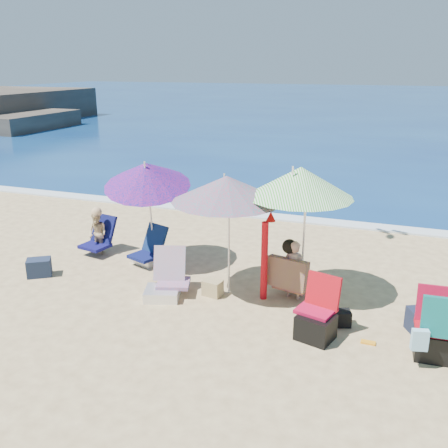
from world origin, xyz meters
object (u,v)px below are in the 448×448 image
(chair_navy, at_px, (149,253))
(person_center, at_px, (291,270))
(umbrella_blue, at_px, (147,175))
(chair_rainbow, at_px, (166,284))
(umbrella_turquoise, at_px, (227,189))
(umbrella_striped, at_px, (300,182))
(person_left, at_px, (98,233))
(furled_umbrella, at_px, (266,252))
(camp_chair_right, at_px, (435,334))
(camp_chair_left, at_px, (317,320))

(chair_navy, distance_m, person_center, 2.91)
(umbrella_blue, distance_m, person_center, 3.04)
(umbrella_blue, bearing_deg, chair_rainbow, -51.17)
(umbrella_turquoise, height_order, umbrella_blue, umbrella_blue)
(umbrella_striped, distance_m, umbrella_blue, 2.83)
(chair_rainbow, relative_size, person_left, 0.95)
(furled_umbrella, relative_size, camp_chair_right, 1.53)
(furled_umbrella, distance_m, camp_chair_left, 1.45)
(umbrella_turquoise, xyz_separation_m, chair_rainbow, (-0.88, -0.44, -1.55))
(umbrella_turquoise, height_order, chair_navy, umbrella_turquoise)
(chair_rainbow, bearing_deg, camp_chair_right, -6.66)
(furled_umbrella, xyz_separation_m, person_left, (-3.61, 0.79, -0.35))
(chair_navy, xyz_separation_m, chair_rainbow, (0.93, -1.16, 0.01))
(umbrella_turquoise, height_order, camp_chair_left, umbrella_turquoise)
(umbrella_turquoise, relative_size, chair_navy, 2.45)
(chair_rainbow, xyz_separation_m, person_left, (-2.09, 1.24, 0.23))
(umbrella_turquoise, distance_m, camp_chair_right, 3.55)
(chair_navy, xyz_separation_m, person_left, (-1.16, 0.08, 0.24))
(camp_chair_left, bearing_deg, person_center, 119.19)
(camp_chair_left, xyz_separation_m, person_left, (-4.59, 1.72, 0.17))
(chair_navy, relative_size, camp_chair_left, 0.96)
(umbrella_turquoise, xyz_separation_m, chair_navy, (-1.81, 0.72, -1.56))
(camp_chair_right, xyz_separation_m, person_left, (-6.09, 1.71, 0.09))
(umbrella_striped, xyz_separation_m, chair_rainbow, (-1.97, -0.68, -1.69))
(furled_umbrella, bearing_deg, chair_rainbow, -163.53)
(chair_navy, distance_m, chair_rainbow, 1.49)
(furled_umbrella, relative_size, chair_navy, 1.75)
(camp_chair_right, bearing_deg, umbrella_turquoise, 163.76)
(umbrella_blue, relative_size, person_left, 2.25)
(umbrella_blue, bearing_deg, chair_navy, 127.86)
(chair_navy, bearing_deg, person_left, 175.81)
(umbrella_turquoise, bearing_deg, chair_navy, 158.38)
(umbrella_blue, bearing_deg, camp_chair_right, -17.20)
(umbrella_striped, distance_m, person_left, 4.35)
(umbrella_blue, bearing_deg, person_left, 170.26)
(umbrella_turquoise, xyz_separation_m, furled_umbrella, (0.64, 0.01, -0.97))
(umbrella_blue, xyz_separation_m, chair_navy, (-0.10, 0.13, -1.54))
(umbrella_turquoise, distance_m, person_left, 3.34)
(umbrella_blue, relative_size, camp_chair_right, 2.28)
(furled_umbrella, xyz_separation_m, person_center, (0.39, 0.15, -0.31))
(camp_chair_left, relative_size, person_left, 0.90)
(umbrella_striped, bearing_deg, chair_navy, 170.70)
(umbrella_turquoise, xyz_separation_m, camp_chair_left, (1.63, -0.92, -1.49))
(umbrella_striped, relative_size, chair_rainbow, 2.43)
(chair_navy, bearing_deg, furled_umbrella, -16.14)
(umbrella_turquoise, bearing_deg, furled_umbrella, 0.62)
(camp_chair_right, bearing_deg, chair_navy, 161.75)
(umbrella_blue, bearing_deg, person_center, -8.98)
(furled_umbrella, height_order, chair_navy, furled_umbrella)
(umbrella_striped, bearing_deg, umbrella_blue, 172.99)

